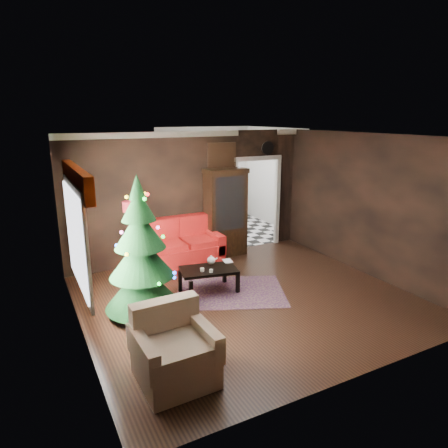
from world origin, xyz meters
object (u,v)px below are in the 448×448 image
curio_cabinet (226,215)px  floor_lamp (131,239)px  coffee_table (209,280)px  kitchen_table (222,221)px  loveseat (182,243)px  christmas_tree (141,253)px  teapot (211,260)px  wall_clock (267,148)px  armchair (175,347)px

curio_cabinet → floor_lamp: size_ratio=1.29×
curio_cabinet → coffee_table: bearing=-125.9°
curio_cabinet → kitchen_table: 1.67m
loveseat → kitchen_table: loveseat is taller
floor_lamp → christmas_tree: size_ratio=0.64×
loveseat → curio_cabinet: curio_cabinet is taller
coffee_table → teapot: size_ratio=5.76×
floor_lamp → coffee_table: bearing=-48.7°
loveseat → floor_lamp: size_ratio=1.15×
kitchen_table → teapot: bearing=-120.6°
wall_clock → loveseat: bearing=-170.3°
kitchen_table → wall_clock: bearing=-66.3°
loveseat → curio_cabinet: bearing=10.8°
armchair → coffee_table: armchair is taller
loveseat → armchair: size_ratio=1.83×
christmas_tree → teapot: 1.58m
christmas_tree → kitchen_table: 4.70m
curio_cabinet → armchair: bearing=-125.1°
christmas_tree → armchair: 1.92m
christmas_tree → loveseat: bearing=51.9°
christmas_tree → kitchen_table: christmas_tree is taller
wall_clock → kitchen_table: (-0.55, 1.25, -2.00)m
curio_cabinet → kitchen_table: bearing=65.6°
floor_lamp → teapot: size_ratio=8.55×
floor_lamp → armchair: floor_lamp is taller
wall_clock → armchair: bearing=-134.2°
coffee_table → loveseat: bearing=86.7°
floor_lamp → loveseat: bearing=12.9°
floor_lamp → christmas_tree: bearing=-98.4°
loveseat → kitchen_table: (1.80, 1.65, -0.12)m
floor_lamp → armchair: size_ratio=1.59×
coffee_table → floor_lamp: bearing=131.3°
armchair → wall_clock: bearing=44.1°
loveseat → curio_cabinet: (1.15, 0.22, 0.45)m
teapot → wall_clock: 3.40m
loveseat → kitchen_table: size_ratio=2.27×
floor_lamp → coffee_table: (1.07, -1.22, -0.60)m
curio_cabinet → christmas_tree: 3.20m
christmas_tree → kitchen_table: bearing=47.0°
armchair → kitchen_table: armchair is taller
loveseat → teapot: bearing=-87.8°
kitchen_table → curio_cabinet: bearing=-114.4°
loveseat → christmas_tree: size_ratio=0.74×
coffee_table → teapot: (0.14, 0.17, 0.31)m
armchair → coffee_table: bearing=53.9°
teapot → kitchen_table: 3.44m
curio_cabinet → armchair: 4.67m
christmas_tree → teapot: size_ratio=13.38×
armchair → wall_clock: wall_clock is taller
armchair → coffee_table: size_ratio=0.93×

